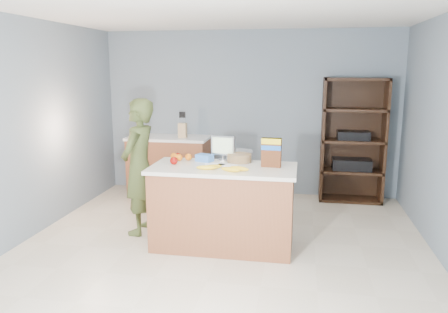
% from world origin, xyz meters
% --- Properties ---
extents(floor, '(4.50, 5.00, 0.02)m').
position_xyz_m(floor, '(0.00, 0.00, 0.00)').
color(floor, beige).
rests_on(floor, ground).
extents(walls, '(4.52, 5.02, 2.51)m').
position_xyz_m(walls, '(0.00, 0.00, 1.65)').
color(walls, slate).
rests_on(walls, ground).
extents(counter_peninsula, '(1.56, 0.76, 0.90)m').
position_xyz_m(counter_peninsula, '(0.00, 0.30, 0.42)').
color(counter_peninsula, brown).
rests_on(counter_peninsula, ground).
extents(back_cabinet, '(1.24, 0.62, 0.90)m').
position_xyz_m(back_cabinet, '(-1.20, 2.20, 0.45)').
color(back_cabinet, brown).
rests_on(back_cabinet, ground).
extents(shelving_unit, '(0.90, 0.40, 1.80)m').
position_xyz_m(shelving_unit, '(1.55, 2.35, 0.86)').
color(shelving_unit, black).
rests_on(shelving_unit, ground).
extents(person, '(0.43, 0.61, 1.60)m').
position_xyz_m(person, '(-1.04, 0.54, 0.80)').
color(person, '#3B4520').
rests_on(person, ground).
extents(knife_block, '(0.12, 0.10, 0.31)m').
position_xyz_m(knife_block, '(-0.96, 2.15, 1.02)').
color(knife_block, tan).
rests_on(knife_block, back_cabinet).
extents(envelopes, '(0.38, 0.17, 0.00)m').
position_xyz_m(envelopes, '(-0.04, 0.38, 0.90)').
color(envelopes, white).
rests_on(envelopes, counter_peninsula).
extents(bananas, '(0.56, 0.22, 0.05)m').
position_xyz_m(bananas, '(0.02, 0.12, 0.92)').
color(bananas, yellow).
rests_on(bananas, counter_peninsula).
extents(apples, '(0.11, 0.31, 0.08)m').
position_xyz_m(apples, '(-0.56, 0.41, 0.94)').
color(apples, '#8C0A07').
rests_on(apples, counter_peninsula).
extents(oranges, '(0.25, 0.14, 0.08)m').
position_xyz_m(oranges, '(-0.56, 0.53, 0.94)').
color(oranges, orange).
rests_on(oranges, counter_peninsula).
extents(blue_carton, '(0.21, 0.18, 0.08)m').
position_xyz_m(blue_carton, '(-0.25, 0.52, 0.94)').
color(blue_carton, blue).
rests_on(blue_carton, counter_peninsula).
extents(salad_bowl, '(0.30, 0.30, 0.13)m').
position_xyz_m(salad_bowl, '(0.14, 0.57, 0.96)').
color(salad_bowl, '#267219').
rests_on(salad_bowl, counter_peninsula).
extents(tv, '(0.28, 0.12, 0.28)m').
position_xyz_m(tv, '(-0.06, 0.62, 1.06)').
color(tv, silver).
rests_on(tv, counter_peninsula).
extents(cereal_box, '(0.21, 0.09, 0.31)m').
position_xyz_m(cereal_box, '(0.51, 0.37, 1.08)').
color(cereal_box, '#592B14').
rests_on(cereal_box, counter_peninsula).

